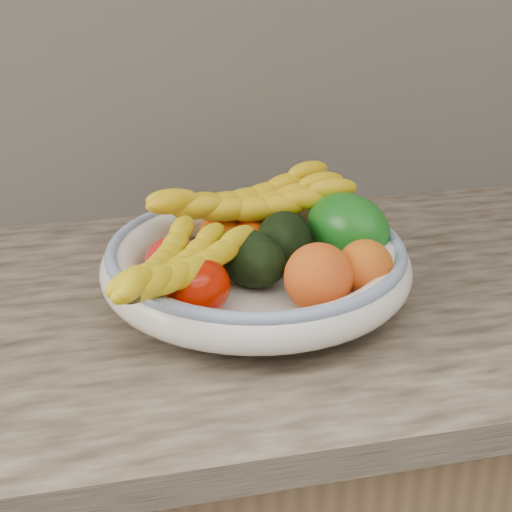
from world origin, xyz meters
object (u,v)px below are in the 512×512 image
Objects in this scene: banana_bunch_back at (249,207)px; green_mango at (348,227)px; fruit_bowl at (256,264)px; banana_bunch_front at (174,273)px.

green_mango is at bearing -39.83° from banana_bunch_back.
banana_bunch_front is (-0.11, -0.07, 0.03)m from fruit_bowl.
green_mango is 0.43× the size of banana_bunch_back.
green_mango is at bearing -32.88° from banana_bunch_front.
green_mango is 0.14m from banana_bunch_back.
green_mango and banana_bunch_back have the same top height.
banana_bunch_back reaches higher than banana_bunch_front.
green_mango reaches higher than banana_bunch_front.
fruit_bowl is 1.32× the size of banana_bunch_back.
banana_bunch_front is at bearing 173.24° from green_mango.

